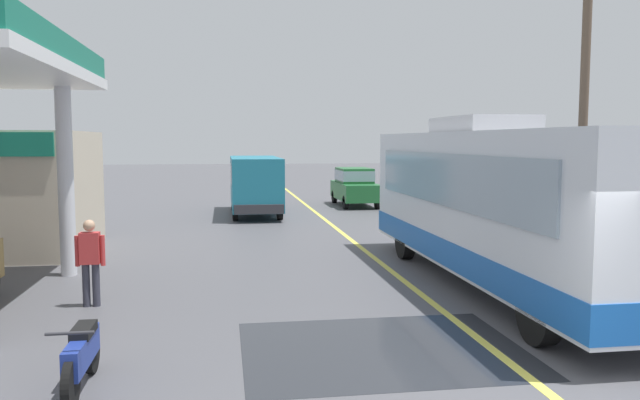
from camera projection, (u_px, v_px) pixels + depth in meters
The scene contains 9 objects.
ground at pixel (319, 215), 26.54m from camera, with size 120.00×120.00×0.00m, color #4C4C51.
lane_divider_stripe at pixel (341, 232), 21.62m from camera, with size 0.16×50.00×0.01m, color #D8CC4C.
wet_puddle_patch at pixel (382, 349), 9.47m from camera, with size 4.23×3.29×0.01m, color #26282D.
coach_bus_main at pixel (499, 207), 13.50m from camera, with size 2.60×11.04×3.69m.
minibus_opposing_lane at pixel (255, 180), 26.71m from camera, with size 2.04×6.13×2.44m.
motorcycle_parked_forecourt at pixel (82, 355), 7.90m from camera, with size 0.55×1.80×0.92m.
pedestrian_near_pump at pixel (90, 258), 11.83m from camera, with size 0.55×0.22×1.66m.
car_trailing_behind_bus at pixel (355, 185), 30.40m from camera, with size 1.70×4.20×1.82m.
utility_pole_roadside at pixel (584, 94), 16.74m from camera, with size 1.80×0.24×8.43m.
Camera 1 is at (-3.96, -6.06, 3.13)m, focal length 35.20 mm.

